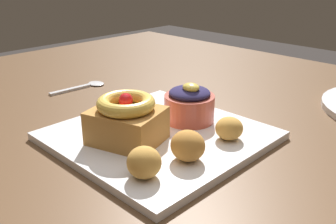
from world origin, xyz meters
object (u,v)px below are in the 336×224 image
(fritter_front, at_px, (229,128))
(fritter_middle, at_px, (188,146))
(berry_ramekin, at_px, (189,104))
(spoon, at_px, (86,86))
(fritter_back, at_px, (144,162))
(front_plate, at_px, (159,136))
(cake_slice, at_px, (127,120))

(fritter_front, relative_size, fritter_middle, 0.90)
(berry_ramekin, distance_m, fritter_middle, 0.13)
(fritter_middle, xyz_separation_m, spoon, (-0.39, 0.10, -0.03))
(fritter_middle, height_order, fritter_back, fritter_middle)
(front_plate, xyz_separation_m, berry_ramekin, (0.00, 0.07, 0.03))
(front_plate, height_order, cake_slice, cake_slice)
(front_plate, relative_size, fritter_middle, 6.10)
(fritter_middle, xyz_separation_m, fritter_back, (-0.01, -0.07, -0.00))
(fritter_back, height_order, spoon, fritter_back)
(fritter_front, xyz_separation_m, fritter_back, (-0.01, -0.16, 0.00))
(cake_slice, xyz_separation_m, fritter_middle, (0.10, 0.02, -0.01))
(front_plate, bearing_deg, fritter_middle, -20.62)
(cake_slice, height_order, fritter_front, cake_slice)
(fritter_front, bearing_deg, cake_slice, -132.67)
(cake_slice, distance_m, spoon, 0.32)
(front_plate, relative_size, cake_slice, 2.44)
(cake_slice, relative_size, berry_ramekin, 1.43)
(berry_ramekin, xyz_separation_m, spoon, (-0.30, 0.00, -0.04))
(front_plate, distance_m, spoon, 0.31)
(front_plate, relative_size, fritter_front, 6.80)
(berry_ramekin, bearing_deg, cake_slice, -96.28)
(cake_slice, xyz_separation_m, spoon, (-0.29, 0.12, -0.04))
(fritter_back, bearing_deg, front_plate, 127.87)
(berry_ramekin, bearing_deg, front_plate, -91.78)
(front_plate, height_order, fritter_back, fritter_back)
(berry_ramekin, distance_m, fritter_front, 0.09)
(fritter_middle, distance_m, spoon, 0.41)
(front_plate, height_order, berry_ramekin, berry_ramekin)
(cake_slice, bearing_deg, fritter_middle, 11.31)
(cake_slice, relative_size, spoon, 0.93)
(fritter_middle, bearing_deg, fritter_front, 89.11)
(fritter_back, bearing_deg, fritter_front, 86.22)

